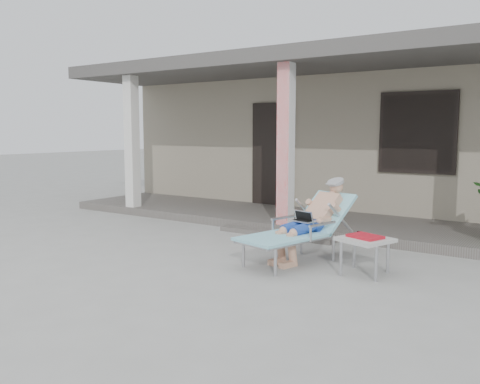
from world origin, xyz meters
The scene contains 7 objects.
ground centered at (0.00, 0.00, 0.00)m, with size 60.00×60.00×0.00m, color #9E9E99.
house centered at (0.00, 6.50, 1.67)m, with size 10.40×5.40×3.30m.
porch_deck centered at (0.00, 3.00, 0.07)m, with size 10.00×2.00×0.15m, color #605B56.
porch_overhang centered at (0.00, 2.95, 2.79)m, with size 10.00×2.30×2.85m.
porch_step centered at (0.00, 1.85, 0.04)m, with size 2.00×0.30×0.07m, color #605B56.
lounger centered at (1.07, 0.75, 0.69)m, with size 1.06×1.80×1.13m.
side_table centered at (1.95, 0.53, 0.40)m, with size 0.67×0.67×0.47m.
Camera 1 is at (3.97, -5.12, 1.68)m, focal length 38.00 mm.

